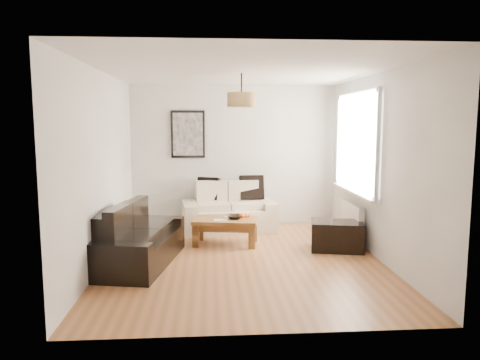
{
  "coord_description": "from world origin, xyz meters",
  "views": [
    {
      "loc": [
        -0.46,
        -6.06,
        1.9
      ],
      "look_at": [
        0.0,
        0.6,
        1.05
      ],
      "focal_mm": 33.39,
      "sensor_mm": 36.0,
      "label": 1
    }
  ],
  "objects": [
    {
      "name": "floor",
      "position": [
        0.0,
        0.0,
        0.0
      ],
      "size": [
        4.5,
        4.5,
        0.0
      ],
      "primitive_type": "plane",
      "color": "brown",
      "rests_on": "ground"
    },
    {
      "name": "wall_right",
      "position": [
        1.9,
        0.0,
        1.3
      ],
      "size": [
        0.04,
        4.5,
        2.6
      ],
      "primitive_type": null,
      "color": "silver",
      "rests_on": "floor"
    },
    {
      "name": "wall_back",
      "position": [
        0.0,
        2.25,
        1.3
      ],
      "size": [
        3.8,
        0.04,
        2.6
      ],
      "primitive_type": null,
      "color": "silver",
      "rests_on": "floor"
    },
    {
      "name": "cushion_left",
      "position": [
        -0.48,
        1.98,
        0.72
      ],
      "size": [
        0.43,
        0.27,
        0.41
      ],
      "primitive_type": "cube",
      "rotation": [
        0.0,
        0.0,
        -0.39
      ],
      "color": "black",
      "rests_on": "loveseat_cream"
    },
    {
      "name": "ceiling",
      "position": [
        0.0,
        0.0,
        2.6
      ],
      "size": [
        3.8,
        4.5,
        0.0
      ],
      "primitive_type": null,
      "color": "white",
      "rests_on": "floor"
    },
    {
      "name": "pendant_shade",
      "position": [
        0.0,
        0.3,
        2.23
      ],
      "size": [
        0.4,
        0.4,
        0.2
      ],
      "primitive_type": "cylinder",
      "color": "tan",
      "rests_on": "ceiling"
    },
    {
      "name": "fruit_bowl",
      "position": [
        -0.07,
        0.81,
        0.44
      ],
      "size": [
        0.26,
        0.26,
        0.06
      ],
      "primitive_type": "imported",
      "rotation": [
        0.0,
        0.0,
        -0.08
      ],
      "color": "black",
      "rests_on": "coffee_table"
    },
    {
      "name": "orange_a",
      "position": [
        0.12,
        0.89,
        0.45
      ],
      "size": [
        0.08,
        0.08,
        0.06
      ],
      "primitive_type": "sphere",
      "rotation": [
        0.0,
        0.0,
        0.24
      ],
      "color": "orange",
      "rests_on": "fruit_bowl"
    },
    {
      "name": "poster",
      "position": [
        -0.85,
        2.22,
        1.7
      ],
      "size": [
        0.62,
        0.04,
        0.87
      ],
      "primitive_type": null,
      "color": "black",
      "rests_on": "wall_back"
    },
    {
      "name": "radiator",
      "position": [
        1.82,
        0.8,
        0.38
      ],
      "size": [
        0.1,
        0.9,
        0.52
      ],
      "primitive_type": "cube",
      "color": "white",
      "rests_on": "wall_right"
    },
    {
      "name": "window_bay",
      "position": [
        1.86,
        0.8,
        1.6
      ],
      "size": [
        0.14,
        1.9,
        1.6
      ],
      "primitive_type": null,
      "color": "white",
      "rests_on": "wall_right"
    },
    {
      "name": "sofa_leather",
      "position": [
        -1.43,
        -0.09,
        0.38
      ],
      "size": [
        1.15,
        1.87,
        0.75
      ],
      "primitive_type": null,
      "rotation": [
        0.0,
        0.0,
        1.39
      ],
      "color": "black",
      "rests_on": "floor"
    },
    {
      "name": "papers",
      "position": [
        -0.29,
        0.74,
        0.41
      ],
      "size": [
        0.22,
        0.15,
        0.01
      ],
      "primitive_type": "cube",
      "rotation": [
        0.0,
        0.0,
        -0.0
      ],
      "color": "silver",
      "rests_on": "coffee_table"
    },
    {
      "name": "loveseat_cream",
      "position": [
        -0.12,
        1.78,
        0.4
      ],
      "size": [
        1.71,
        1.07,
        0.81
      ],
      "primitive_type": null,
      "rotation": [
        0.0,
        0.0,
        0.12
      ],
      "color": "#BEB299",
      "rests_on": "floor"
    },
    {
      "name": "orange_b",
      "position": [
        0.16,
        0.9,
        0.45
      ],
      "size": [
        0.08,
        0.08,
        0.07
      ],
      "primitive_type": "sphere",
      "rotation": [
        0.0,
        0.0,
        0.21
      ],
      "color": "#FF5715",
      "rests_on": "fruit_bowl"
    },
    {
      "name": "orange_c",
      "position": [
        0.05,
        0.87,
        0.45
      ],
      "size": [
        0.08,
        0.08,
        0.08
      ],
      "primitive_type": "sphere",
      "rotation": [
        0.0,
        0.0,
        -0.02
      ],
      "color": "#F35C14",
      "rests_on": "fruit_bowl"
    },
    {
      "name": "wall_left",
      "position": [
        -1.9,
        0.0,
        1.3
      ],
      "size": [
        0.04,
        4.5,
        2.6
      ],
      "primitive_type": null,
      "color": "silver",
      "rests_on": "floor"
    },
    {
      "name": "coffee_table",
      "position": [
        -0.22,
        0.81,
        0.2
      ],
      "size": [
        1.07,
        0.7,
        0.41
      ],
      "primitive_type": null,
      "rotation": [
        0.0,
        0.0,
        -0.17
      ],
      "color": "brown",
      "rests_on": "floor"
    },
    {
      "name": "wall_front",
      "position": [
        0.0,
        -2.25,
        1.3
      ],
      "size": [
        3.8,
        0.04,
        2.6
      ],
      "primitive_type": null,
      "color": "silver",
      "rests_on": "floor"
    },
    {
      "name": "cushion_right",
      "position": [
        0.31,
        1.98,
        0.73
      ],
      "size": [
        0.45,
        0.17,
        0.44
      ],
      "primitive_type": "cube",
      "rotation": [
        0.0,
        0.0,
        0.07
      ],
      "color": "black",
      "rests_on": "loveseat_cream"
    },
    {
      "name": "ottoman",
      "position": [
        1.45,
        0.37,
        0.22
      ],
      "size": [
        0.85,
        0.64,
        0.44
      ],
      "primitive_type": "cube",
      "rotation": [
        0.0,
        0.0,
        -0.21
      ],
      "color": "black",
      "rests_on": "floor"
    }
  ]
}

